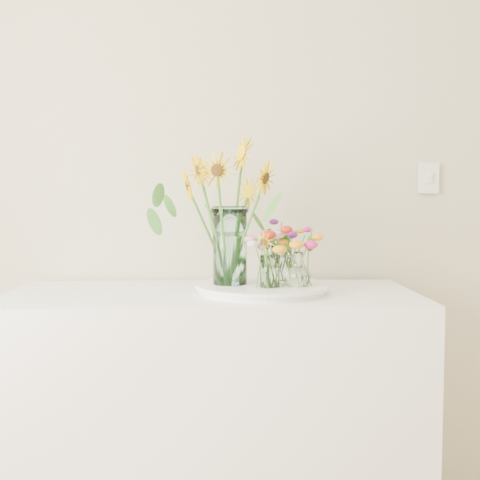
{
  "coord_description": "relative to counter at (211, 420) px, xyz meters",
  "views": [
    {
      "loc": [
        -0.28,
        -0.11,
        1.22
      ],
      "look_at": [
        -0.23,
        1.91,
        1.08
      ],
      "focal_mm": 45.0,
      "sensor_mm": 36.0,
      "label": 1
    }
  ],
  "objects": [
    {
      "name": "counter",
      "position": [
        0.0,
        0.0,
        0.0
      ],
      "size": [
        1.4,
        0.6,
        0.9
      ],
      "primitive_type": "cube",
      "color": "white",
      "rests_on": "ground_plane"
    },
    {
      "name": "tray",
      "position": [
        0.17,
        -0.02,
        0.46
      ],
      "size": [
        0.43,
        0.43,
        0.02
      ],
      "primitive_type": "cylinder",
      "color": "white",
      "rests_on": "counter"
    },
    {
      "name": "mason_jar",
      "position": [
        0.07,
        -0.02,
        0.61
      ],
      "size": [
        0.13,
        0.13,
        0.27
      ],
      "primitive_type": "cylinder",
      "rotation": [
        0.0,
        0.0,
        -0.11
      ],
      "color": "#B2EBDC",
      "rests_on": "tray"
    },
    {
      "name": "sunflower_bouquet",
      "position": [
        0.07,
        -0.02,
        0.72
      ],
      "size": [
        0.65,
        0.65,
        0.5
      ],
      "primitive_type": null,
      "rotation": [
        0.0,
        0.0,
        -0.11
      ],
      "color": "yellow",
      "rests_on": "tray"
    },
    {
      "name": "small_vase_a",
      "position": [
        0.2,
        -0.09,
        0.53
      ],
      "size": [
        0.08,
        0.08,
        0.11
      ],
      "primitive_type": "cylinder",
      "rotation": [
        0.0,
        0.0,
        -0.21
      ],
      "color": "white",
      "rests_on": "tray"
    },
    {
      "name": "wildflower_posy_a",
      "position": [
        0.2,
        -0.09,
        0.58
      ],
      "size": [
        0.21,
        0.21,
        0.2
      ],
      "primitive_type": null,
      "color": "orange",
      "rests_on": "tray"
    },
    {
      "name": "small_vase_b",
      "position": [
        0.29,
        -0.07,
        0.53
      ],
      "size": [
        0.11,
        0.11,
        0.12
      ],
      "primitive_type": null,
      "rotation": [
        0.0,
        0.0,
        0.34
      ],
      "color": "white",
      "rests_on": "tray"
    },
    {
      "name": "wildflower_posy_b",
      "position": [
        0.29,
        -0.07,
        0.58
      ],
      "size": [
        0.21,
        0.21,
        0.21
      ],
      "primitive_type": null,
      "color": "orange",
      "rests_on": "tray"
    },
    {
      "name": "small_vase_c",
      "position": [
        0.25,
        0.08,
        0.54
      ],
      "size": [
        0.09,
        0.09,
        0.13
      ],
      "primitive_type": "cylinder",
      "rotation": [
        0.0,
        0.0,
        0.17
      ],
      "color": "white",
      "rests_on": "tray"
    },
    {
      "name": "wildflower_posy_c",
      "position": [
        0.25,
        0.08,
        0.59
      ],
      "size": [
        0.19,
        0.19,
        0.22
      ],
      "primitive_type": null,
      "color": "orange",
      "rests_on": "tray"
    }
  ]
}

